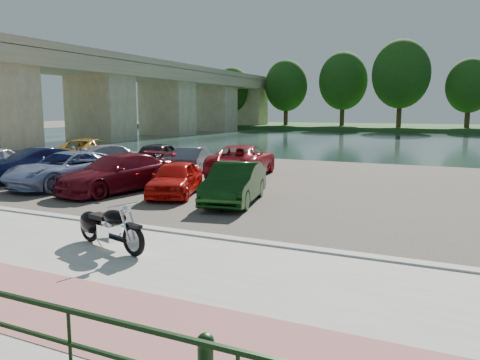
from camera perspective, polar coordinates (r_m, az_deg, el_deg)
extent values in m
plane|color=#595447|center=(9.85, -11.34, -9.86)|extent=(200.00, 200.00, 0.00)
cube|color=#A4A19A|center=(9.10, -15.19, -11.23)|extent=(60.00, 6.00, 0.10)
cube|color=#A9685F|center=(8.09, -22.32, -13.72)|extent=(60.00, 2.00, 0.01)
cube|color=#A4A19A|center=(11.42, -5.30, -6.79)|extent=(60.00, 0.30, 0.14)
cube|color=#3E3932|center=(19.54, 8.32, -0.57)|extent=(60.00, 18.00, 0.04)
cube|color=#192D2C|center=(47.88, 18.71, 4.39)|extent=(120.00, 40.00, 0.00)
cube|color=#214D1B|center=(79.70, 21.53, 5.94)|extent=(120.00, 24.00, 0.60)
cube|color=tan|center=(58.32, -10.07, 12.45)|extent=(7.00, 56.00, 1.40)
cube|color=tan|center=(58.40, -10.10, 13.43)|extent=(7.00, 56.00, 0.70)
cube|color=tan|center=(50.36, -16.66, 8.77)|extent=(6.00, 4.00, 7.20)
cube|color=tan|center=(59.82, -8.86, 8.92)|extent=(6.00, 4.00, 7.20)
cube|color=tan|center=(70.07, -3.26, 8.94)|extent=(6.00, 4.00, 7.20)
cube|color=tan|center=(80.80, 0.88, 8.89)|extent=(6.00, 4.00, 7.20)
cylinder|color=black|center=(5.63, -20.00, -18.71)|extent=(0.04, 0.04, 0.90)
sphere|color=black|center=(4.88, -4.24, -19.07)|extent=(0.18, 0.18, 0.18)
cylinder|color=#392814|center=(80.39, -0.85, 8.36)|extent=(0.70, 0.70, 4.50)
ellipsoid|color=#14350E|center=(80.46, -0.85, 10.93)|extent=(6.30, 6.30, 7.56)
cylinder|color=#392814|center=(78.14, 5.61, 8.48)|extent=(0.70, 0.70, 4.95)
ellipsoid|color=#14350E|center=(78.24, 5.65, 11.38)|extent=(6.93, 6.93, 8.32)
cylinder|color=#392814|center=(76.90, 12.36, 8.50)|extent=(0.70, 0.70, 5.40)
ellipsoid|color=#14350E|center=(77.04, 12.46, 11.71)|extent=(7.56, 7.56, 9.07)
cylinder|color=#392814|center=(72.57, 18.85, 8.43)|extent=(0.70, 0.70, 5.85)
ellipsoid|color=#14350E|center=(72.75, 19.03, 12.11)|extent=(8.19, 8.19, 9.83)
cylinder|color=#392814|center=(73.45, 26.00, 7.50)|extent=(0.70, 0.70, 4.50)
ellipsoid|color=#14350E|center=(73.52, 26.18, 10.30)|extent=(6.30, 6.30, 7.56)
torus|color=black|center=(9.89, -12.84, -7.18)|extent=(0.69, 0.30, 0.68)
torus|color=black|center=(11.22, -17.87, -5.50)|extent=(0.69, 0.30, 0.68)
cylinder|color=#B2B2B7|center=(9.89, -12.84, -7.18)|extent=(0.46, 0.18, 0.46)
cylinder|color=#B2B2B7|center=(11.22, -17.87, -5.50)|extent=(0.46, 0.18, 0.46)
cylinder|color=silver|center=(9.86, -13.85, -5.42)|extent=(0.33, 0.13, 0.63)
cylinder|color=silver|center=(9.98, -12.91, -5.23)|extent=(0.33, 0.13, 0.63)
cylinder|color=silver|center=(9.99, -14.09, -2.99)|extent=(0.23, 0.73, 0.04)
sphere|color=silver|center=(9.92, -13.74, -3.52)|extent=(0.20, 0.20, 0.16)
sphere|color=silver|center=(9.87, -13.51, -3.58)|extent=(0.14, 0.14, 0.11)
cube|color=black|center=(9.81, -12.90, -5.43)|extent=(0.47, 0.25, 0.06)
cube|color=black|center=(10.56, -15.50, -6.60)|extent=(1.18, 0.41, 0.08)
cube|color=silver|center=(10.58, -15.67, -6.19)|extent=(0.52, 0.43, 0.34)
cylinder|color=silver|center=(10.45, -15.41, -5.23)|extent=(0.28, 0.24, 0.27)
cylinder|color=silver|center=(10.61, -16.01, -5.04)|extent=(0.28, 0.24, 0.27)
ellipsoid|color=black|center=(10.31, -15.04, -4.43)|extent=(0.75, 0.53, 0.32)
cube|color=black|center=(10.76, -16.62, -4.29)|extent=(0.60, 0.42, 0.10)
ellipsoid|color=black|center=(11.15, -17.76, -4.94)|extent=(0.79, 0.52, 0.50)
cube|color=black|center=(11.21, -17.88, -5.25)|extent=(0.43, 0.28, 0.30)
cylinder|color=silver|center=(10.94, -15.82, -6.41)|extent=(1.08, 0.38, 0.09)
cylinder|color=silver|center=(10.92, -15.83, -6.01)|extent=(1.08, 0.38, 0.09)
cylinder|color=#B2B2B7|center=(10.63, -16.74, -7.40)|extent=(0.06, 0.14, 0.22)
imported|color=#12173A|center=(22.02, -23.71, 1.73)|extent=(2.85, 4.55, 1.42)
imported|color=#7F8FB9|center=(19.90, -20.34, 1.24)|extent=(2.92, 5.28, 1.40)
imported|color=maroon|center=(18.09, -14.82, 0.81)|extent=(2.75, 5.09, 1.40)
imported|color=red|center=(16.89, -7.88, 0.21)|extent=(2.57, 3.92, 1.24)
imported|color=black|center=(15.38, -0.65, -0.38)|extent=(2.22, 4.21, 1.32)
imported|color=#B48929|center=(28.17, -17.96, 3.40)|extent=(4.07, 5.71, 1.45)
imported|color=#9C9EA5|center=(25.79, -15.06, 2.84)|extent=(3.20, 4.59, 1.23)
imported|color=black|center=(24.52, -9.71, 2.95)|extent=(2.50, 4.41, 1.41)
imported|color=#575969|center=(22.93, -5.76, 2.44)|extent=(2.32, 4.02, 1.25)
imported|color=#AC1C29|center=(21.76, 0.30, 2.43)|extent=(3.43, 5.62, 1.45)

